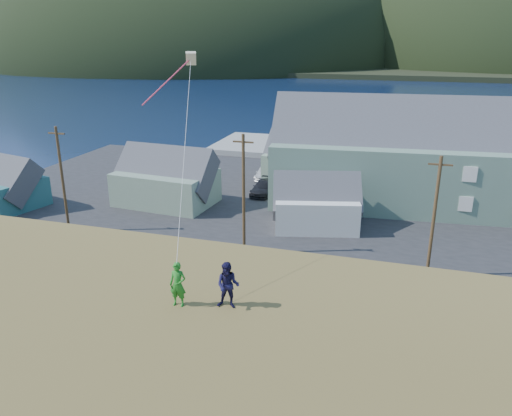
{
  "coord_description": "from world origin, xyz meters",
  "views": [
    {
      "loc": [
        8.95,
        -33.27,
        16.67
      ],
      "look_at": [
        2.42,
        -11.63,
        8.8
      ],
      "focal_mm": 35.0,
      "sensor_mm": 36.0,
      "label": 1
    }
  ],
  "objects_px": {
    "shed_palegreen_near": "(166,179)",
    "shed_white": "(316,203)",
    "wharf": "(301,148)",
    "kite_flyer_green": "(178,284)",
    "shed_teal": "(0,184)",
    "shed_palegreen_far": "(311,159)",
    "lodge": "(465,158)",
    "kite_flyer_navy": "(228,285)"
  },
  "relations": [
    {
      "from": "wharf",
      "to": "shed_white",
      "type": "xyz_separation_m",
      "value": [
        7.88,
        -31.08,
        1.94
      ]
    },
    {
      "from": "shed_palegreen_near",
      "to": "shed_white",
      "type": "xyz_separation_m",
      "value": [
        15.98,
        -2.15,
        -0.36
      ]
    },
    {
      "from": "lodge",
      "to": "shed_palegreen_near",
      "type": "bearing_deg",
      "value": -170.22
    },
    {
      "from": "shed_white",
      "to": "shed_palegreen_far",
      "type": "height_order",
      "value": "shed_palegreen_far"
    },
    {
      "from": "shed_palegreen_far",
      "to": "kite_flyer_green",
      "type": "height_order",
      "value": "kite_flyer_green"
    },
    {
      "from": "wharf",
      "to": "lodge",
      "type": "relative_size",
      "value": 0.67
    },
    {
      "from": "lodge",
      "to": "shed_palegreen_far",
      "type": "distance_m",
      "value": 17.08
    },
    {
      "from": "shed_palegreen_near",
      "to": "kite_flyer_navy",
      "type": "xyz_separation_m",
      "value": [
        17.43,
        -29.22,
        5.34
      ]
    },
    {
      "from": "shed_white",
      "to": "kite_flyer_green",
      "type": "relative_size",
      "value": 5.12
    },
    {
      "from": "kite_flyer_green",
      "to": "shed_palegreen_near",
      "type": "bearing_deg",
      "value": 115.02
    },
    {
      "from": "lodge",
      "to": "kite_flyer_green",
      "type": "height_order",
      "value": "lodge"
    },
    {
      "from": "wharf",
      "to": "shed_palegreen_far",
      "type": "bearing_deg",
      "value": -74.39
    },
    {
      "from": "shed_teal",
      "to": "shed_palegreen_far",
      "type": "relative_size",
      "value": 0.82
    },
    {
      "from": "wharf",
      "to": "lodge",
      "type": "distance_m",
      "value": 30.12
    },
    {
      "from": "shed_palegreen_near",
      "to": "kite_flyer_navy",
      "type": "height_order",
      "value": "kite_flyer_navy"
    },
    {
      "from": "shed_teal",
      "to": "lodge",
      "type": "bearing_deg",
      "value": 30.06
    },
    {
      "from": "kite_flyer_green",
      "to": "kite_flyer_navy",
      "type": "xyz_separation_m",
      "value": [
        1.8,
        0.4,
        0.03
      ]
    },
    {
      "from": "kite_flyer_navy",
      "to": "shed_white",
      "type": "bearing_deg",
      "value": 87.54
    },
    {
      "from": "shed_white",
      "to": "shed_palegreen_far",
      "type": "relative_size",
      "value": 0.77
    },
    {
      "from": "shed_palegreen_far",
      "to": "kite_flyer_green",
      "type": "bearing_deg",
      "value": -79.62
    },
    {
      "from": "wharf",
      "to": "kite_flyer_green",
      "type": "xyz_separation_m",
      "value": [
        7.52,
        -58.54,
        7.61
      ]
    },
    {
      "from": "wharf",
      "to": "shed_palegreen_near",
      "type": "bearing_deg",
      "value": -105.65
    },
    {
      "from": "wharf",
      "to": "shed_palegreen_far",
      "type": "xyz_separation_m",
      "value": [
        4.6,
        -16.45,
        2.33
      ]
    },
    {
      "from": "shed_teal",
      "to": "kite_flyer_navy",
      "type": "relative_size",
      "value": 5.26
    },
    {
      "from": "lodge",
      "to": "shed_palegreen_far",
      "type": "height_order",
      "value": "lodge"
    },
    {
      "from": "lodge",
      "to": "kite_flyer_green",
      "type": "relative_size",
      "value": 22.66
    },
    {
      "from": "shed_teal",
      "to": "kite_flyer_green",
      "type": "height_order",
      "value": "kite_flyer_green"
    },
    {
      "from": "kite_flyer_navy",
      "to": "shed_teal",
      "type": "bearing_deg",
      "value": 138.9
    },
    {
      "from": "shed_palegreen_far",
      "to": "wharf",
      "type": "bearing_deg",
      "value": 112.02
    },
    {
      "from": "shed_palegreen_near",
      "to": "kite_flyer_navy",
      "type": "distance_m",
      "value": 34.44
    },
    {
      "from": "shed_palegreen_near",
      "to": "shed_white",
      "type": "height_order",
      "value": "shed_palegreen_near"
    },
    {
      "from": "shed_palegreen_near",
      "to": "shed_white",
      "type": "bearing_deg",
      "value": -2.71
    },
    {
      "from": "shed_white",
      "to": "kite_flyer_green",
      "type": "xyz_separation_m",
      "value": [
        -0.36,
        -27.46,
        5.67
      ]
    },
    {
      "from": "wharf",
      "to": "kite_flyer_navy",
      "type": "distance_m",
      "value": 59.38
    },
    {
      "from": "shed_palegreen_far",
      "to": "kite_flyer_green",
      "type": "xyz_separation_m",
      "value": [
        2.93,
        -42.09,
        5.28
      ]
    },
    {
      "from": "wharf",
      "to": "shed_palegreen_near",
      "type": "height_order",
      "value": "shed_palegreen_near"
    },
    {
      "from": "wharf",
      "to": "shed_palegreen_near",
      "type": "distance_m",
      "value": 30.13
    },
    {
      "from": "kite_flyer_navy",
      "to": "shed_palegreen_far",
      "type": "bearing_deg",
      "value": 90.96
    },
    {
      "from": "shed_palegreen_near",
      "to": "shed_teal",
      "type": "bearing_deg",
      "value": -155.54
    },
    {
      "from": "lodge",
      "to": "shed_white",
      "type": "height_order",
      "value": "lodge"
    },
    {
      "from": "shed_palegreen_near",
      "to": "shed_palegreen_far",
      "type": "bearing_deg",
      "value": 49.45
    },
    {
      "from": "shed_palegreen_near",
      "to": "shed_palegreen_far",
      "type": "relative_size",
      "value": 0.92
    }
  ]
}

